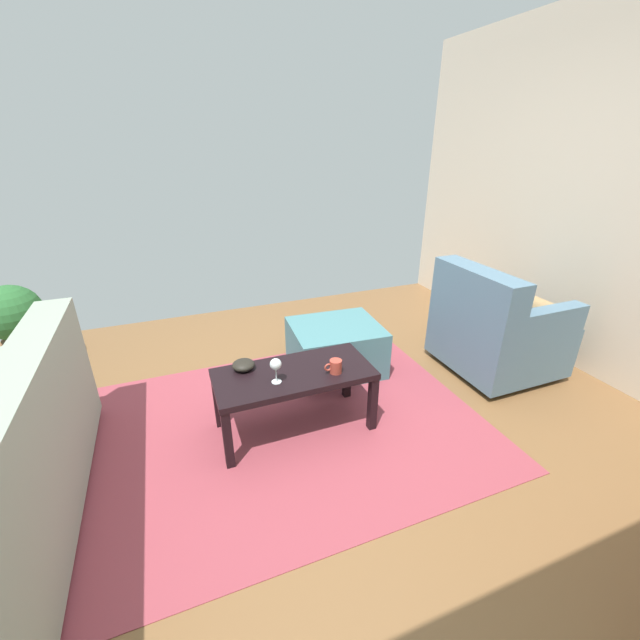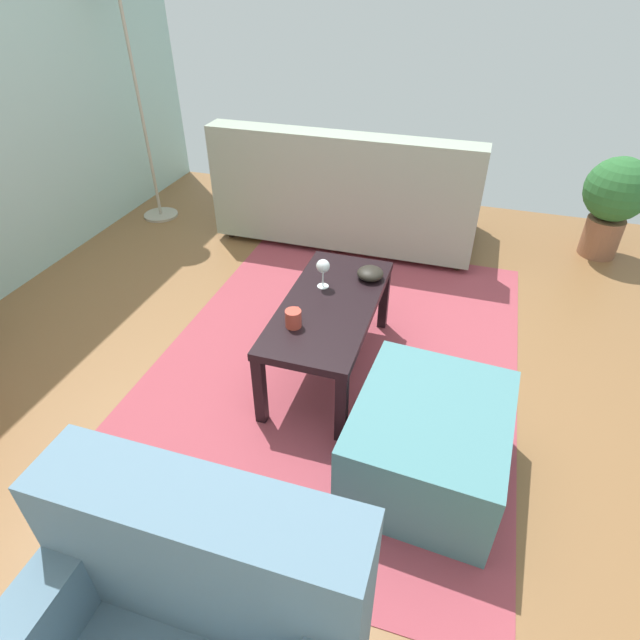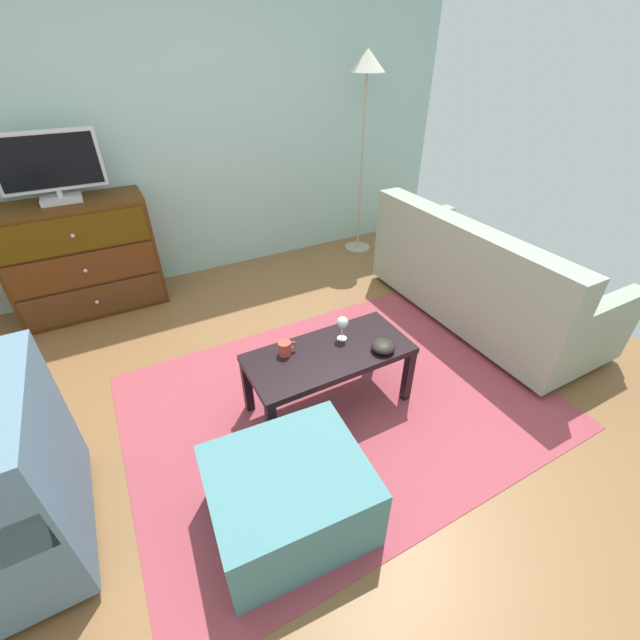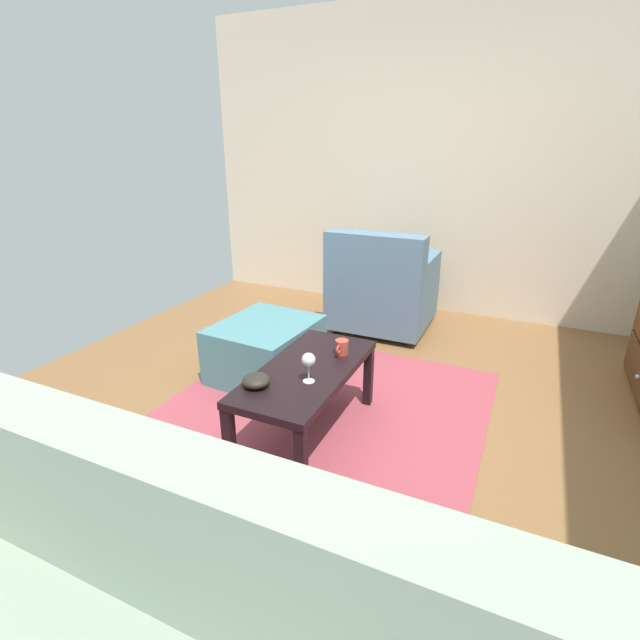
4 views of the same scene
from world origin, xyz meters
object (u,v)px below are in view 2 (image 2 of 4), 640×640
Objects in this scene: wine_glass at (323,267)px; bowl_decorative at (370,273)px; coffee_table at (329,312)px; couch_large at (349,196)px; mug at (294,318)px; ottoman at (428,442)px; potted_plant at (614,198)px.

wine_glass is 1.12× the size of bowl_decorative.
couch_large is at bearing 11.21° from coffee_table.
mug is 0.16× the size of ottoman.
couch_large reaches higher than coffee_table.
bowl_decorative is (0.28, -0.14, 0.09)m from coffee_table.
ottoman is at bearing -135.36° from wine_glass.
wine_glass is at bearing 136.69° from potted_plant.
potted_plant reaches higher than coffee_table.
potted_plant is (2.37, -0.94, 0.24)m from ottoman.
ottoman is 0.97× the size of potted_plant.
mug is 0.81× the size of bowl_decorative.
coffee_table is 1.59m from couch_large.
bowl_decorative is 0.20× the size of ottoman.
bowl_decorative is 0.19× the size of potted_plant.
potted_plant is (1.55, -1.39, -0.02)m from bowl_decorative.
bowl_decorative is 0.07× the size of couch_large.
coffee_table is 0.23m from wine_glass.
bowl_decorative is at bearing 138.11° from potted_plant.
wine_glass is at bearing 29.71° from coffee_table.
potted_plant reaches higher than wine_glass.
coffee_table reaches higher than ottoman.
coffee_table is at bearing -23.66° from mug.
couch_large reaches higher than wine_glass.
bowl_decorative is at bearing 28.63° from ottoman.
wine_glass is 0.28m from bowl_decorative.
couch_large is (1.80, 0.21, -0.14)m from mug.
wine_glass is 0.22× the size of ottoman.
ottoman is (-2.11, -0.90, -0.14)m from couch_large.
bowl_decorative is at bearing -160.66° from couch_large.
wine_glass is 1.01m from ottoman.
couch_large reaches higher than bowl_decorative.
couch_large is (1.28, 0.45, -0.13)m from bowl_decorative.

